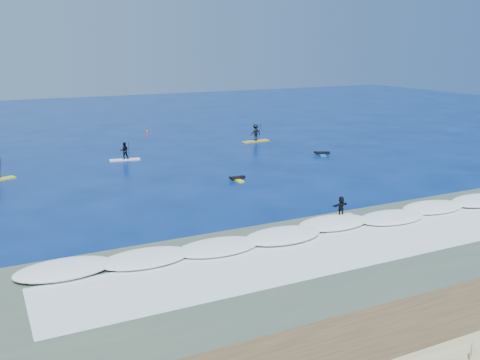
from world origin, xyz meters
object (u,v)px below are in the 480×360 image
wave_surfer (341,208)px  marker_buoy (147,132)px  sup_paddler_right (256,134)px  prone_paddler_far (322,153)px  prone_paddler_near (237,178)px  sup_paddler_center (124,152)px

wave_surfer → marker_buoy: size_ratio=3.15×
sup_paddler_right → prone_paddler_far: (2.45, -9.59, -0.76)m
wave_surfer → prone_paddler_near: bearing=93.0°
sup_paddler_center → prone_paddler_near: sup_paddler_center is taller
sup_paddler_right → wave_surfer: 28.23m
prone_paddler_far → marker_buoy: (-12.09, 20.01, 0.12)m
marker_buoy → prone_paddler_near: bearing=-90.1°
sup_paddler_right → marker_buoy: sup_paddler_right is taller
sup_paddler_center → wave_surfer: 25.00m
wave_surfer → marker_buoy: bearing=88.3°
sup_paddler_center → prone_paddler_near: size_ratio=1.61×
marker_buoy → sup_paddler_right: bearing=-47.3°
sup_paddler_right → sup_paddler_center: bearing=-172.2°
sup_paddler_center → sup_paddler_right: 16.28m
wave_surfer → marker_buoy: 37.47m
sup_paddler_center → prone_paddler_near: bearing=-52.8°
prone_paddler_far → sup_paddler_right: bearing=37.2°
prone_paddler_far → marker_buoy: marker_buoy is taller
sup_paddler_right → prone_paddler_far: size_ratio=1.60×
sup_paddler_center → prone_paddler_far: sup_paddler_center is taller
sup_paddler_right → prone_paddler_near: (-9.67, -14.95, -0.77)m
prone_paddler_near → prone_paddler_far: prone_paddler_far is taller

